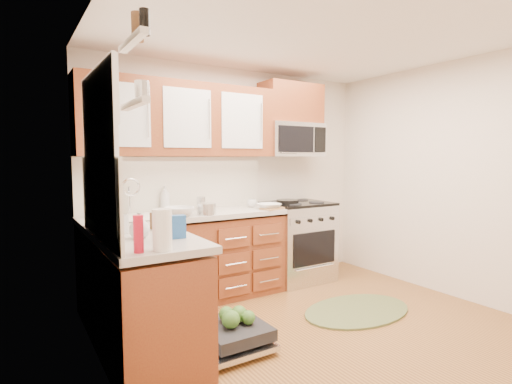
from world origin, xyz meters
TOP-DOWN VIEW (x-y plane):
  - floor at (0.00, 0.00)m, footprint 3.50×3.50m
  - ceiling at (0.00, 0.00)m, footprint 3.50×3.50m
  - wall_back at (0.00, 1.75)m, footprint 3.50×0.04m
  - wall_left at (-1.75, 0.00)m, footprint 0.04×3.50m
  - wall_right at (1.75, 0.00)m, footprint 0.04×3.50m
  - base_cabinet_back at (-0.73, 1.45)m, footprint 2.05×0.60m
  - base_cabinet_left at (-1.45, 0.52)m, footprint 0.60×1.25m
  - countertop_back at (-0.72, 1.44)m, footprint 2.07×0.64m
  - countertop_left at (-1.44, 0.53)m, footprint 0.64×1.27m
  - backsplash_back at (-0.73, 1.74)m, footprint 2.05×0.02m
  - backsplash_left at (-1.74, 0.52)m, footprint 0.02×1.25m
  - upper_cabinets at (-0.73, 1.57)m, footprint 2.05×0.35m
  - cabinet_over_mw at (0.68, 1.57)m, footprint 0.76×0.35m
  - range at (0.68, 1.43)m, footprint 0.76×0.64m
  - microwave at (0.68, 1.55)m, footprint 0.76×0.38m
  - sink at (-1.25, 1.42)m, footprint 0.62×0.50m
  - dishwasher at (-0.86, 0.30)m, footprint 0.70×0.60m
  - window at (-1.74, 0.50)m, footprint 0.03×1.05m
  - window_blind at (-1.71, 0.50)m, footprint 0.02×0.96m
  - shelf_upper at (-1.72, -0.35)m, footprint 0.04×0.40m
  - shelf_lower at (-1.72, -0.35)m, footprint 0.04×0.40m
  - rug at (0.55, 0.32)m, footprint 1.23×0.87m
  - skillet at (0.48, 1.36)m, footprint 0.30×0.30m
  - stock_pot at (-0.61, 1.22)m, footprint 0.23×0.23m
  - cutting_board at (0.18, 1.22)m, footprint 0.29×0.22m
  - canister at (-0.53, 1.53)m, footprint 0.11×0.11m
  - paper_towel_roll at (-1.48, -0.02)m, footprint 0.13×0.13m
  - mustard_bottle at (-1.62, 0.78)m, footprint 0.09×0.09m
  - red_bottle at (-1.62, 0.00)m, footprint 0.06×0.06m
  - wooden_box at (-1.25, 0.72)m, footprint 0.15×0.13m
  - blue_carton at (-1.27, 0.28)m, footprint 0.11×0.07m
  - bowl_a at (0.15, 1.25)m, footprint 0.28×0.28m
  - bowl_b at (-0.89, 1.25)m, footprint 0.32×0.32m
  - cup at (0.07, 1.49)m, footprint 0.11×0.11m
  - soap_bottle_a at (-0.88, 1.68)m, footprint 0.14×0.14m
  - soap_bottle_b at (-1.58, 0.66)m, footprint 0.12×0.12m
  - soap_bottle_c at (-1.50, 0.42)m, footprint 0.19×0.19m

SIDE VIEW (x-z plane):
  - floor at x=0.00m, z-range 0.00..0.00m
  - rug at x=0.55m, z-range 0.00..0.02m
  - dishwasher at x=-0.86m, z-range 0.00..0.20m
  - base_cabinet_back at x=-0.73m, z-range 0.00..0.85m
  - base_cabinet_left at x=-1.45m, z-range 0.00..0.85m
  - range at x=0.68m, z-range 0.00..0.95m
  - sink at x=-1.25m, z-range 0.67..0.93m
  - countertop_back at x=-0.72m, z-range 0.88..0.93m
  - countertop_left at x=-1.44m, z-range 0.88..0.93m
  - cutting_board at x=0.18m, z-range 0.93..0.94m
  - bowl_a at x=0.15m, z-range 0.93..0.99m
  - cup at x=0.07m, z-range 0.93..1.01m
  - bowl_b at x=-0.89m, z-range 0.93..1.01m
  - skillet at x=0.48m, z-range 0.95..1.00m
  - stock_pot at x=-0.61m, z-range 0.93..1.04m
  - wooden_box at x=-1.25m, z-range 0.93..1.06m
  - canister at x=-0.53m, z-range 0.93..1.07m
  - blue_carton at x=-1.27m, z-range 0.92..1.09m
  - soap_bottle_c at x=-1.50m, z-range 0.93..1.11m
  - soap_bottle_b at x=-1.58m, z-range 0.93..1.14m
  - mustard_bottle at x=-1.62m, z-range 0.93..1.15m
  - red_bottle at x=-1.62m, z-range 0.93..1.15m
  - paper_towel_roll at x=-1.48m, z-range 0.93..1.18m
  - soap_bottle_a at x=-0.88m, z-range 0.93..1.20m
  - backsplash_back at x=-0.73m, z-range 0.93..1.49m
  - backsplash_left at x=-1.74m, z-range 0.93..1.49m
  - wall_back at x=0.00m, z-range 0.00..2.50m
  - wall_left at x=-1.75m, z-range 0.00..2.50m
  - wall_right at x=1.75m, z-range 0.00..2.50m
  - window at x=-1.74m, z-range 1.02..2.08m
  - microwave at x=0.68m, z-range 1.50..1.90m
  - shelf_lower at x=-1.72m, z-range 1.74..1.76m
  - upper_cabinets at x=-0.73m, z-range 1.50..2.25m
  - window_blind at x=-1.71m, z-range 1.68..2.08m
  - shelf_upper at x=-1.72m, z-range 2.03..2.06m
  - cabinet_over_mw at x=0.68m, z-range 1.90..2.37m
  - ceiling at x=0.00m, z-range 2.50..2.50m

